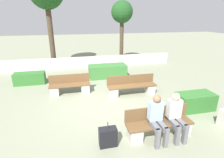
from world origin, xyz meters
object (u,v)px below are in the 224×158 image
Objects in this scene: bench_left_side at (132,87)px; person_seated_woman at (176,114)px; person_seated_man at (157,117)px; bench_right_side at (70,87)px; tree_center_left at (122,14)px; suitcase at (108,137)px; bench_front at (159,126)px.

person_seated_woman is at bearing -83.19° from bench_left_side.
person_seated_man reaches higher than bench_left_side.
tree_center_left is (3.84, 5.02, 3.16)m from bench_right_side.
bench_left_side is 3.10m from person_seated_woman.
person_seated_woman reaches higher than bench_right_side.
bench_left_side reaches higher than suitcase.
bench_right_side is 7.07m from tree_center_left.
bench_left_side is 1.21× the size of bench_right_side.
bench_front and bench_right_side have the same top height.
bench_left_side is 3.47m from suitcase.
bench_right_side is 4.46m from person_seated_man.
suitcase is at bearing 178.29° from person_seated_woman.
person_seated_man is at bearing -2.42° from suitcase.
bench_front is at bearing 161.48° from person_seated_woman.
bench_front is at bearing 41.47° from person_seated_man.
bench_front is at bearing -91.14° from bench_left_side.
bench_front is 1.08× the size of bench_right_side.
bench_front is at bearing 3.09° from suitcase.
bench_right_side is 0.41× the size of tree_center_left.
person_seated_woman reaches higher than suitcase.
suitcase is at bearing -176.91° from bench_front.
bench_front is 4.41m from bench_right_side.
bench_front is 1.46× the size of person_seated_man.
bench_right_side is 4.78m from person_seated_woman.
tree_center_left is at bearing 80.22° from person_seated_man.
person_seated_woman reaches higher than bench_front.
person_seated_man is (-0.16, -0.14, 0.41)m from bench_front.
tree_center_left is (0.94, 8.81, 2.74)m from person_seated_woman.
tree_center_left is (1.52, 8.81, 2.74)m from person_seated_man.
suitcase is (-1.72, -3.01, -0.07)m from bench_left_side.
person_seated_woman is 0.30× the size of tree_center_left.
bench_front is 1.52m from suitcase.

